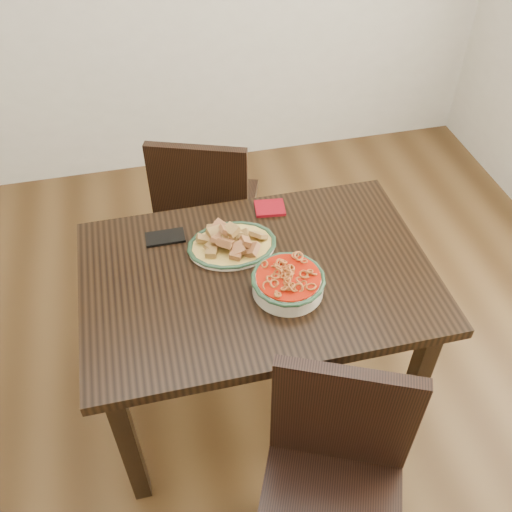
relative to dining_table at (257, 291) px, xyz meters
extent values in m
plane|color=#3E2813|center=(0.06, 0.06, -0.65)|extent=(3.50, 3.50, 0.00)
cube|color=black|center=(0.00, 0.00, 0.08)|extent=(1.21, 0.80, 0.04)
cube|color=black|center=(-0.52, -0.32, -0.30)|extent=(0.06, 0.06, 0.71)
cube|color=black|center=(0.52, -0.32, -0.30)|extent=(0.06, 0.06, 0.71)
cube|color=black|center=(-0.52, 0.32, -0.30)|extent=(0.06, 0.06, 0.71)
cube|color=black|center=(0.52, 0.32, -0.30)|extent=(0.06, 0.06, 0.71)
cube|color=black|center=(-0.05, 0.78, -0.22)|extent=(0.54, 0.54, 0.04)
cube|color=black|center=(0.17, 0.88, -0.45)|extent=(0.04, 0.04, 0.41)
cube|color=black|center=(-0.15, 1.00, -0.45)|extent=(0.04, 0.04, 0.41)
cube|color=black|center=(0.05, 0.56, -0.45)|extent=(0.04, 0.04, 0.41)
cube|color=black|center=(-0.27, 0.68, -0.45)|extent=(0.04, 0.04, 0.41)
cube|color=black|center=(-0.11, 0.60, 0.02)|extent=(0.41, 0.18, 0.44)
cube|color=black|center=(-0.04, -0.50, -0.45)|extent=(0.04, 0.04, 0.41)
cube|color=black|center=(0.27, -0.63, -0.45)|extent=(0.04, 0.04, 0.41)
cube|color=black|center=(0.13, -0.55, 0.02)|extent=(0.40, 0.21, 0.44)
ellipsoid|color=#EFE4CA|center=(-0.06, 0.14, 0.11)|extent=(0.31, 0.24, 0.02)
ellipsoid|color=#BB9841|center=(-0.06, 0.14, 0.11)|extent=(0.30, 0.23, 0.01)
torus|color=#17321E|center=(-0.06, 0.14, 0.11)|extent=(0.25, 0.25, 0.01)
cylinder|color=beige|center=(0.08, -0.10, 0.13)|extent=(0.24, 0.24, 0.06)
torus|color=#183621|center=(0.08, -0.10, 0.15)|extent=(0.25, 0.25, 0.02)
cylinder|color=#991507|center=(0.08, -0.10, 0.16)|extent=(0.21, 0.21, 0.01)
cube|color=black|center=(-0.29, 0.25, 0.10)|extent=(0.14, 0.08, 0.01)
cube|color=maroon|center=(0.13, 0.32, 0.10)|extent=(0.12, 0.11, 0.01)
camera|label=1|loc=(-0.32, -1.33, 1.51)|focal=40.00mm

